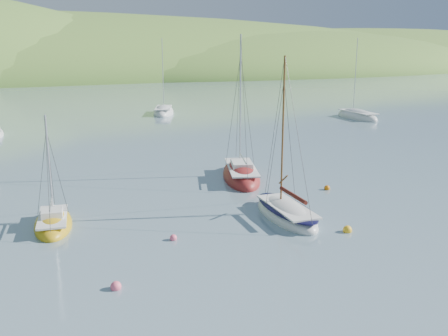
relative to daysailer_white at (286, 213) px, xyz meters
name	(u,v)px	position (x,y,z in m)	size (l,w,h in m)	color
ground	(265,251)	(-3.72, -3.95, -0.23)	(700.00, 700.00, 0.00)	slate
daysailer_white	(286,213)	(0.00, 0.00, 0.00)	(3.18, 6.88, 10.22)	silver
sloop_red	(241,176)	(1.71, 9.23, -0.01)	(5.40, 8.48, 11.88)	maroon
sailboat_yellow	(53,224)	(-12.92, 4.35, -0.06)	(2.91, 5.51, 6.95)	#C49613
distant_sloop_b	(164,113)	(8.58, 48.38, -0.03)	(6.08, 9.11, 12.28)	silver
distant_sloop_d	(357,117)	(32.10, 31.87, -0.03)	(3.74, 8.80, 12.23)	silver
mooring_buoys	(218,228)	(-4.65, -0.23, -0.11)	(18.98, 11.67, 0.51)	yellow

